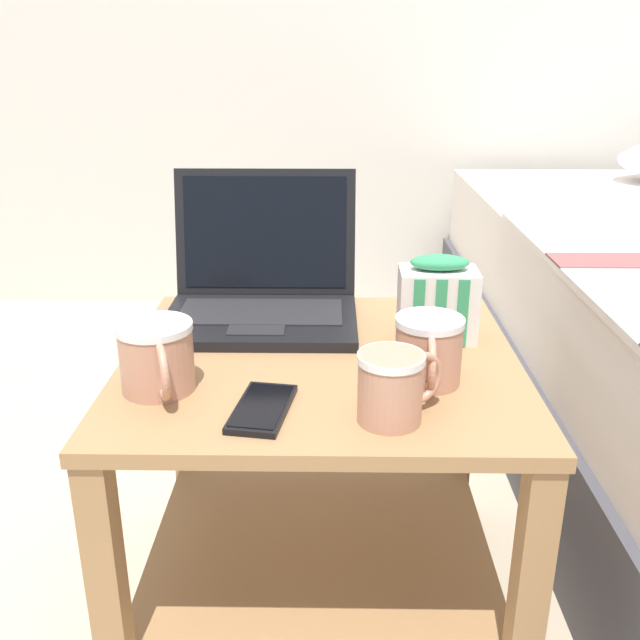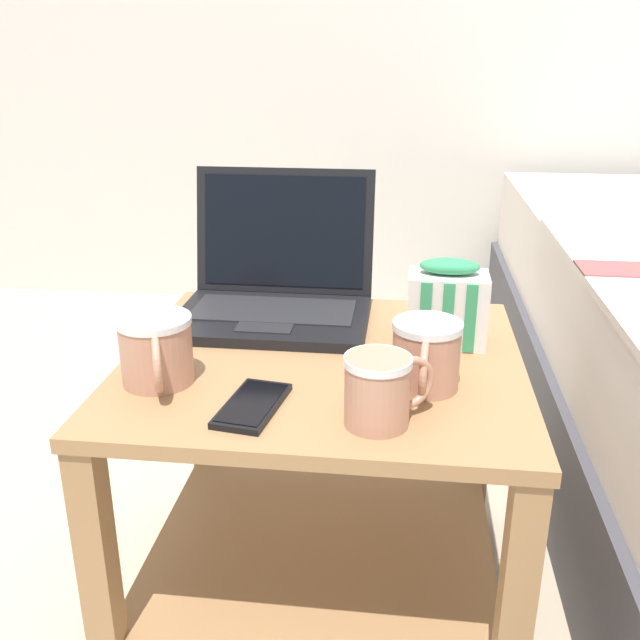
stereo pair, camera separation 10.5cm
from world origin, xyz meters
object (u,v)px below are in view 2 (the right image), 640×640
object	(u,v)px
laptop	(276,289)
mug_mid_center	(156,347)
mug_front_left	(426,352)
snack_bag	(447,305)
mug_front_right	(380,387)
cell_phone	(252,405)

from	to	relation	value
laptop	mug_mid_center	xyz separation A→B (m)	(-0.12, -0.30, 0.01)
mug_front_left	snack_bag	distance (m)	0.18
mug_front_left	mug_mid_center	distance (m)	0.38
laptop	mug_front_right	distance (m)	0.43
mug_front_left	mug_mid_center	size ratio (longest dim) A/B	0.97
laptop	cell_phone	distance (m)	0.37
laptop	mug_front_left	world-z (taller)	laptop
mug_front_left	mug_mid_center	bearing A→B (deg)	-175.73
laptop	mug_front_right	size ratio (longest dim) A/B	2.84
mug_front_left	mug_front_right	size ratio (longest dim) A/B	1.19
mug_mid_center	snack_bag	world-z (taller)	snack_bag
snack_bag	cell_phone	xyz separation A→B (m)	(-0.27, -0.27, -0.06)
laptop	snack_bag	world-z (taller)	laptop
snack_bag	laptop	bearing A→B (deg)	162.27
mug_mid_center	cell_phone	xyz separation A→B (m)	(0.15, -0.06, -0.05)
mug_front_right	mug_mid_center	world-z (taller)	mug_mid_center
cell_phone	mug_front_left	bearing A→B (deg)	21.68
mug_front_left	mug_mid_center	xyz separation A→B (m)	(-0.38, -0.03, 0.00)
mug_mid_center	snack_bag	size ratio (longest dim) A/B	1.01
laptop	mug_front_right	world-z (taller)	laptop
mug_front_right	snack_bag	xyz separation A→B (m)	(0.10, 0.28, 0.01)
mug_front_left	cell_phone	xyz separation A→B (m)	(-0.23, -0.09, -0.05)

